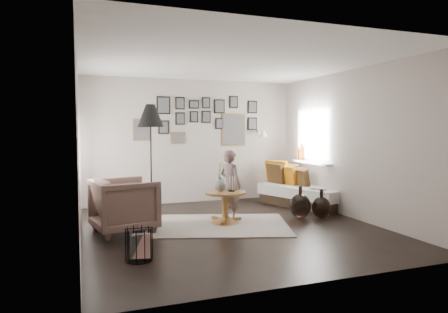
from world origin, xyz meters
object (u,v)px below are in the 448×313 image
object	(u,v)px
vase	(220,183)
daybed	(301,191)
floor_lamp	(151,120)
magazine_basket	(139,244)
pedestal_table	(225,209)
demijohn_large	(300,206)
demijohn_small	(321,207)
armchair	(124,205)
child	(230,185)

from	to	relation	value
vase	daybed	distance (m)	2.30
floor_lamp	magazine_basket	world-z (taller)	floor_lamp
pedestal_table	floor_lamp	size ratio (longest dim) A/B	0.34
demijohn_large	demijohn_small	distance (m)	0.37
floor_lamp	demijohn_small	xyz separation A→B (m)	(2.78, -1.14, -1.53)
pedestal_table	daybed	bearing A→B (deg)	25.46
armchair	floor_lamp	distance (m)	1.70
armchair	demijohn_small	size ratio (longest dim) A/B	1.75
vase	demijohn_small	distance (m)	1.88
pedestal_table	demijohn_large	distance (m)	1.37
magazine_basket	demijohn_large	world-z (taller)	demijohn_large
armchair	magazine_basket	bearing A→B (deg)	169.40
pedestal_table	daybed	world-z (taller)	daybed
vase	magazine_basket	bearing A→B (deg)	-136.77
vase	magazine_basket	size ratio (longest dim) A/B	1.24
daybed	armchair	xyz separation A→B (m)	(-3.62, -0.94, 0.12)
demijohn_large	child	world-z (taller)	child
pedestal_table	vase	bearing A→B (deg)	165.96
armchair	child	bearing A→B (deg)	-94.97
demijohn_small	magazine_basket	bearing A→B (deg)	-160.12
armchair	demijohn_small	bearing A→B (deg)	-105.45
magazine_basket	child	bearing A→B (deg)	42.60
daybed	child	xyz separation A→B (m)	(-1.82, -0.73, 0.32)
vase	floor_lamp	xyz separation A→B (m)	(-0.98, 0.91, 1.04)
floor_lamp	pedestal_table	bearing A→B (deg)	-41.25
magazine_basket	demijohn_small	size ratio (longest dim) A/B	0.76
armchair	pedestal_table	bearing A→B (deg)	-101.98
vase	armchair	bearing A→B (deg)	-179.57
demijohn_small	daybed	bearing A→B (deg)	76.68
floor_lamp	demijohn_small	bearing A→B (deg)	-22.37
daybed	child	bearing A→B (deg)	-178.91
pedestal_table	child	world-z (taller)	child
vase	demijohn_small	xyz separation A→B (m)	(1.80, -0.23, -0.49)
demijohn_small	pedestal_table	bearing A→B (deg)	172.97
daybed	child	world-z (taller)	child
armchair	demijohn_small	xyz separation A→B (m)	(3.35, -0.22, -0.22)
floor_lamp	demijohn_small	distance (m)	3.37
magazine_basket	daybed	bearing A→B (deg)	33.29
pedestal_table	demijohn_small	distance (m)	1.73
demijohn_large	demijohn_small	size ratio (longest dim) A/B	1.10
pedestal_table	demijohn_small	xyz separation A→B (m)	(1.72, -0.21, -0.05)
demijohn_large	demijohn_small	bearing A→B (deg)	-18.92
vase	demijohn_small	size ratio (longest dim) A/B	0.94
floor_lamp	magazine_basket	bearing A→B (deg)	-102.97
daybed	child	distance (m)	1.98
vase	floor_lamp	bearing A→B (deg)	137.14
pedestal_table	daybed	distance (m)	2.21
pedestal_table	floor_lamp	xyz separation A→B (m)	(-1.06, 0.93, 1.48)
armchair	floor_lamp	world-z (taller)	floor_lamp
daybed	demijohn_small	distance (m)	1.20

